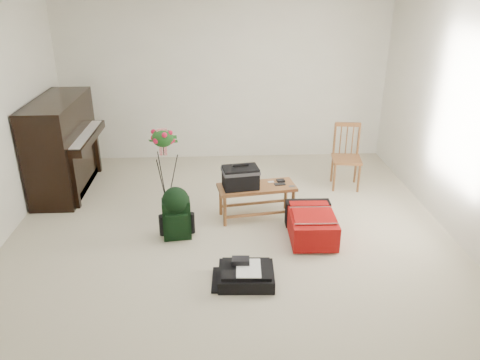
{
  "coord_description": "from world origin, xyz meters",
  "views": [
    {
      "loc": [
        -0.13,
        -4.41,
        2.7
      ],
      "look_at": [
        0.12,
        0.35,
        0.62
      ],
      "focal_mm": 35.0,
      "sensor_mm": 36.0,
      "label": 1
    }
  ],
  "objects": [
    {
      "name": "green_backpack",
      "position": [
        -0.6,
        0.19,
        0.33
      ],
      "size": [
        0.32,
        0.3,
        0.61
      ],
      "rotation": [
        0.0,
        0.0,
        0.11
      ],
      "color": "black",
      "rests_on": "floor"
    },
    {
      "name": "floor",
      "position": [
        0.0,
        0.0,
        0.0
      ],
      "size": [
        5.0,
        5.5,
        0.01
      ],
      "primitive_type": "cube",
      "color": "beige",
      "rests_on": "ground"
    },
    {
      "name": "ceiling",
      "position": [
        0.0,
        0.0,
        2.5
      ],
      "size": [
        5.0,
        5.5,
        0.01
      ],
      "primitive_type": "cube",
      "color": "white",
      "rests_on": "wall_back"
    },
    {
      "name": "wall_back",
      "position": [
        0.0,
        2.75,
        1.25
      ],
      "size": [
        5.0,
        0.04,
        2.5
      ],
      "primitive_type": "cube",
      "color": "white",
      "rests_on": "floor"
    },
    {
      "name": "dining_chair",
      "position": [
        1.63,
        1.49,
        0.43
      ],
      "size": [
        0.43,
        0.43,
        0.88
      ],
      "rotation": [
        0.0,
        0.0,
        -0.14
      ],
      "color": "brown",
      "rests_on": "floor"
    },
    {
      "name": "red_suitcase",
      "position": [
        0.9,
        0.16,
        0.17
      ],
      "size": [
        0.51,
        0.74,
        0.31
      ],
      "rotation": [
        0.0,
        0.0,
        -0.03
      ],
      "color": "#A60711",
      "rests_on": "floor"
    },
    {
      "name": "bench",
      "position": [
        0.19,
        0.63,
        0.5
      ],
      "size": [
        0.96,
        0.5,
        0.71
      ],
      "rotation": [
        0.0,
        0.0,
        0.15
      ],
      "color": "brown",
      "rests_on": "floor"
    },
    {
      "name": "wall_right",
      "position": [
        2.5,
        0.0,
        1.25
      ],
      "size": [
        0.04,
        5.5,
        2.5
      ],
      "primitive_type": "cube",
      "color": "white",
      "rests_on": "floor"
    },
    {
      "name": "flower_stand",
      "position": [
        -0.78,
        0.98,
        0.52
      ],
      "size": [
        0.35,
        0.35,
        1.06
      ],
      "rotation": [
        0.0,
        0.0,
        0.07
      ],
      "color": "black",
      "rests_on": "floor"
    },
    {
      "name": "black_duffel",
      "position": [
        0.12,
        -0.68,
        0.08
      ],
      "size": [
        0.55,
        0.45,
        0.22
      ],
      "rotation": [
        0.0,
        0.0,
        -0.05
      ],
      "color": "black",
      "rests_on": "floor"
    },
    {
      "name": "piano",
      "position": [
        -2.19,
        1.6,
        0.6
      ],
      "size": [
        0.71,
        1.5,
        1.25
      ],
      "color": "black",
      "rests_on": "floor"
    }
  ]
}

